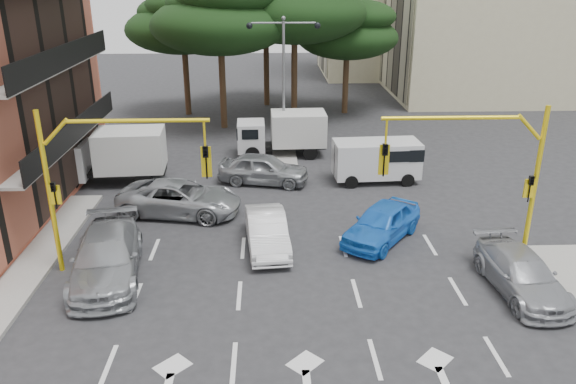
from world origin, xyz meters
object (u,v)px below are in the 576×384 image
box_truck_a (111,157)px  box_truck_b (282,134)px  van_white (376,161)px  car_white_hatch (267,231)px  car_silver_parked (522,274)px  car_silver_wagon (107,257)px  car_silver_cross_b (264,169)px  signal_mast_left (98,170)px  street_lamp_center (284,62)px  car_blue_compact (382,223)px  car_silver_cross_a (180,198)px  signal_mast_right (488,165)px

box_truck_a → box_truck_b: (8.90, 4.37, -0.10)m
van_white → box_truck_b: 6.59m
box_truck_b → box_truck_a: bearing=114.6°
car_white_hatch → car_silver_parked: 9.36m
car_white_hatch → car_silver_wagon: 6.07m
car_silver_parked → box_truck_a: box_truck_a is taller
car_silver_cross_b → box_truck_a: bearing=100.0°
signal_mast_left → car_white_hatch: (5.76, 1.53, -3.18)m
street_lamp_center → car_silver_cross_b: street_lamp_center is taller
car_silver_cross_b → van_white: 5.84m
car_blue_compact → car_silver_wagon: 10.68m
car_silver_cross_b → box_truck_b: bearing=-0.7°
street_lamp_center → car_silver_cross_b: bearing=-103.0°
signal_mast_left → car_silver_cross_b: 10.88m
signal_mast_left → street_lamp_center: bearing=64.1°
car_blue_compact → car_silver_cross_a: size_ratio=0.81×
car_silver_wagon → car_silver_cross_a: size_ratio=1.02×
car_blue_compact → street_lamp_center: bearing=144.4°
signal_mast_right → street_lamp_center: bearing=115.9°
car_blue_compact → car_silver_parked: car_blue_compact is taller
car_white_hatch → van_white: bearing=47.0°
box_truck_b → car_blue_compact: bearing=-163.6°
car_white_hatch → box_truck_a: size_ratio=0.76×
car_silver_cross_b → van_white: van_white is taller
car_silver_parked → car_white_hatch: bearing=153.4°
car_silver_cross_b → signal_mast_left: bearing=160.0°
car_blue_compact → car_silver_wagon: car_silver_wagon is taller
car_silver_parked → box_truck_b: (-7.70, 15.57, 0.62)m
van_white → signal_mast_left: bearing=-55.2°
street_lamp_center → car_silver_cross_a: street_lamp_center is taller
signal_mast_right → car_white_hatch: size_ratio=1.40×
signal_mast_right → van_white: (-2.18, 8.92, -2.79)m
car_silver_parked → box_truck_a: 20.04m
car_blue_compact → car_silver_cross_b: car_silver_cross_b is taller
car_white_hatch → street_lamp_center: bearing=79.7°
signal_mast_right → street_lamp_center: street_lamp_center is taller
signal_mast_left → car_silver_cross_b: bearing=57.5°
car_white_hatch → box_truck_b: (0.94, 11.98, 0.58)m
street_lamp_center → car_silver_parked: street_lamp_center is taller
signal_mast_left → car_silver_parked: 14.90m
signal_mast_left → car_silver_cross_a: bearing=69.6°
car_silver_parked → box_truck_a: (-16.60, 11.21, 0.72)m
signal_mast_right → car_silver_parked: 3.90m
car_silver_parked → signal_mast_left: bearing=167.8°
signal_mast_left → van_white: 14.77m
signal_mast_right → street_lamp_center: 15.65m
signal_mast_left → box_truck_b: bearing=63.6°
car_blue_compact → box_truck_a: size_ratio=0.79×
car_silver_wagon → street_lamp_center: bearing=56.6°
signal_mast_right → car_blue_compact: bearing=147.3°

